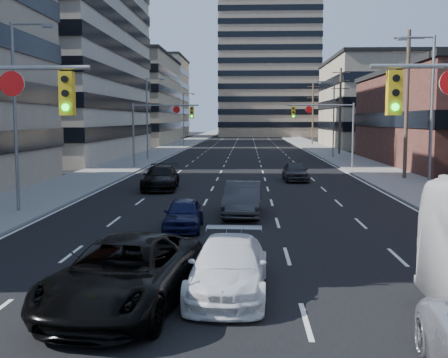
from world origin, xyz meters
The scene contains 25 objects.
road_surface centered at (0.00, 130.00, 0.01)m, with size 18.00×300.00×0.02m, color black.
sidewalk_left centered at (-11.50, 130.00, 0.07)m, with size 5.00×300.00×0.15m, color slate.
sidewalk_right centered at (11.50, 130.00, 0.07)m, with size 5.00×300.00×0.15m, color slate.
office_left_mid centered at (-27.00, 60.00, 14.00)m, with size 26.00×34.00×28.00m, color #ADA089.
office_left_far centered at (-24.00, 100.00, 8.00)m, with size 20.00×30.00×16.00m, color gray.
office_right_far centered at (25.00, 88.00, 7.00)m, with size 22.00×28.00×14.00m, color gray.
apartment_tower centered at (6.00, 150.00, 29.00)m, with size 26.00×26.00×58.00m, color gray.
bg_block_left centered at (-28.00, 140.00, 10.00)m, with size 24.00×24.00×20.00m, color #ADA089.
bg_block_right centered at (32.00, 130.00, 6.00)m, with size 22.00×22.00×12.00m, color gray.
signal_far_left centered at (-7.68, 45.00, 4.30)m, with size 6.09×0.33×6.00m.
signal_far_right centered at (7.68, 45.00, 4.30)m, with size 6.09×0.33×6.00m.
utility_pole_block centered at (12.20, 36.00, 5.78)m, with size 2.20×0.28×11.00m.
utility_pole_midblock centered at (12.20, 66.00, 5.78)m, with size 2.20×0.28×11.00m.
utility_pole_distant centered at (12.20, 96.00, 5.78)m, with size 2.20×0.28×11.00m.
streetlight_left_near centered at (-10.34, 20.00, 5.05)m, with size 2.03×0.22×9.00m.
streetlight_left_mid centered at (-10.34, 55.00, 5.05)m, with size 2.03×0.22×9.00m.
streetlight_left_far centered at (-10.34, 90.00, 5.05)m, with size 2.03×0.22×9.00m.
streetlight_right_near centered at (10.34, 25.00, 5.05)m, with size 2.03×0.22×9.00m.
streetlight_right_far centered at (10.34, 60.00, 5.05)m, with size 2.03×0.22×9.00m.
black_pickup centered at (-2.45, 6.79, 0.83)m, with size 2.77×6.00×1.67m, color black.
white_van centered at (0.00, 7.97, 0.70)m, with size 1.96×4.83×1.40m, color white.
sedan_blue centered at (-2.13, 16.42, 0.64)m, with size 1.51×3.75×1.28m, color #0C1033.
sedan_grey_center centered at (0.27, 19.91, 0.79)m, with size 1.67×4.80×1.58m, color #2F2F32.
sedan_black_far centered at (-5.09, 29.49, 0.77)m, with size 2.16×5.32×1.54m, color black.
sedan_grey_right centered at (3.99, 34.95, 0.72)m, with size 1.69×4.21×1.43m, color #2F2F32.
Camera 1 is at (0.48, -6.18, 4.49)m, focal length 45.00 mm.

